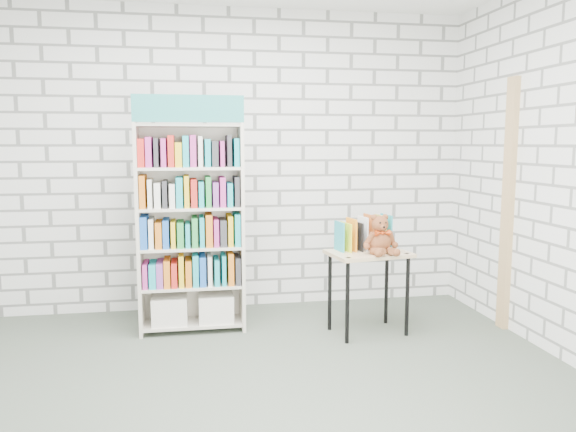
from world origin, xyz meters
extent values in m
plane|color=#454F42|center=(0.00, 0.00, 0.00)|extent=(4.50, 4.50, 0.00)
cube|color=silver|center=(0.00, 2.00, 1.40)|extent=(4.50, 0.02, 2.80)
cube|color=silver|center=(0.00, -2.00, 1.40)|extent=(4.50, 0.02, 2.80)
cube|color=beige|center=(-0.80, 1.35, 0.86)|extent=(0.03, 0.34, 1.73)
cube|color=beige|center=(0.04, 1.35, 0.86)|extent=(0.03, 0.34, 1.73)
cube|color=beige|center=(-0.38, 1.51, 0.86)|extent=(0.86, 0.02, 1.73)
cube|color=teal|center=(-0.38, 1.19, 1.83)|extent=(0.86, 0.02, 0.21)
cube|color=beige|center=(-0.38, 1.35, 0.06)|extent=(0.81, 0.32, 0.02)
cube|color=beige|center=(-0.38, 1.35, 0.38)|extent=(0.81, 0.32, 0.02)
cube|color=beige|center=(-0.38, 1.35, 0.71)|extent=(0.81, 0.32, 0.02)
cube|color=beige|center=(-0.38, 1.35, 1.04)|extent=(0.81, 0.32, 0.02)
cube|color=beige|center=(-0.38, 1.35, 1.36)|extent=(0.81, 0.32, 0.02)
cube|color=beige|center=(-0.38, 1.35, 1.71)|extent=(0.81, 0.32, 0.02)
cube|color=silver|center=(-0.57, 1.35, 0.18)|extent=(0.29, 0.28, 0.23)
cube|color=silver|center=(-0.19, 1.35, 0.18)|extent=(0.29, 0.28, 0.23)
cube|color=#333338|center=(-0.38, 1.34, 0.51)|extent=(0.81, 0.28, 0.23)
cube|color=red|center=(-0.38, 1.34, 0.84)|extent=(0.81, 0.28, 0.23)
cube|color=yellow|center=(-0.38, 1.34, 1.16)|extent=(0.81, 0.28, 0.23)
cube|color=blue|center=(-0.38, 1.34, 1.49)|extent=(0.81, 0.28, 0.23)
cube|color=tan|center=(1.05, 1.02, 0.67)|extent=(0.70, 0.54, 0.03)
cylinder|color=black|center=(0.81, 0.81, 0.33)|extent=(0.03, 0.03, 0.65)
cylinder|color=black|center=(0.75, 1.14, 0.33)|extent=(0.03, 0.03, 0.65)
cylinder|color=black|center=(1.34, 0.90, 0.33)|extent=(0.03, 0.03, 0.65)
cylinder|color=black|center=(1.28, 1.23, 0.33)|extent=(0.03, 0.03, 0.65)
cylinder|color=black|center=(0.82, 0.82, 0.68)|extent=(0.04, 0.04, 0.01)
cylinder|color=black|center=(1.33, 0.90, 0.68)|extent=(0.04, 0.04, 0.01)
cube|color=teal|center=(0.82, 1.09, 0.81)|extent=(0.05, 0.19, 0.26)
cube|color=yellow|center=(0.87, 1.09, 0.81)|extent=(0.05, 0.19, 0.26)
cube|color=orange|center=(0.92, 1.10, 0.81)|extent=(0.05, 0.19, 0.26)
cube|color=black|center=(0.98, 1.11, 0.81)|extent=(0.05, 0.19, 0.26)
cube|color=white|center=(1.03, 1.12, 0.81)|extent=(0.05, 0.19, 0.26)
cube|color=#BE5A21|center=(1.08, 1.13, 0.81)|extent=(0.05, 0.19, 0.26)
cube|color=#387ED2|center=(1.14, 1.14, 0.81)|extent=(0.05, 0.19, 0.26)
cube|color=gold|center=(1.19, 1.15, 0.81)|extent=(0.05, 0.19, 0.26)
cube|color=teal|center=(1.24, 1.16, 0.81)|extent=(0.05, 0.19, 0.26)
ellipsoid|color=brown|center=(1.11, 0.95, 0.78)|extent=(0.19, 0.16, 0.19)
sphere|color=brown|center=(1.11, 0.95, 0.92)|extent=(0.13, 0.13, 0.13)
sphere|color=brown|center=(1.06, 0.96, 0.97)|extent=(0.05, 0.05, 0.05)
sphere|color=brown|center=(1.16, 0.96, 0.97)|extent=(0.05, 0.05, 0.05)
sphere|color=brown|center=(1.12, 0.89, 0.90)|extent=(0.05, 0.05, 0.05)
sphere|color=black|center=(1.10, 0.89, 0.94)|extent=(0.02, 0.02, 0.02)
sphere|color=black|center=(1.14, 0.89, 0.94)|extent=(0.02, 0.02, 0.02)
sphere|color=black|center=(1.12, 0.87, 0.91)|extent=(0.02, 0.02, 0.02)
cylinder|color=brown|center=(1.02, 0.93, 0.80)|extent=(0.09, 0.07, 0.13)
cylinder|color=brown|center=(1.21, 0.94, 0.80)|extent=(0.10, 0.08, 0.13)
sphere|color=brown|center=(1.00, 0.91, 0.75)|extent=(0.05, 0.05, 0.05)
sphere|color=brown|center=(1.24, 0.93, 0.75)|extent=(0.05, 0.05, 0.05)
cylinder|color=brown|center=(1.07, 0.85, 0.72)|extent=(0.11, 0.15, 0.08)
cylinder|color=brown|center=(1.17, 0.86, 0.72)|extent=(0.09, 0.15, 0.08)
sphere|color=brown|center=(1.05, 0.79, 0.71)|extent=(0.06, 0.06, 0.06)
sphere|color=brown|center=(1.20, 0.80, 0.71)|extent=(0.06, 0.06, 0.06)
cone|color=#B0320B|center=(1.09, 0.89, 0.86)|extent=(0.06, 0.05, 0.05)
cone|color=#B0320B|center=(1.15, 0.90, 0.86)|extent=(0.06, 0.05, 0.05)
sphere|color=#B0320B|center=(1.12, 0.89, 0.86)|extent=(0.03, 0.03, 0.03)
cube|color=tan|center=(2.23, 0.95, 1.05)|extent=(0.05, 0.12, 2.10)
camera|label=1|loc=(-0.38, -3.30, 1.56)|focal=35.00mm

